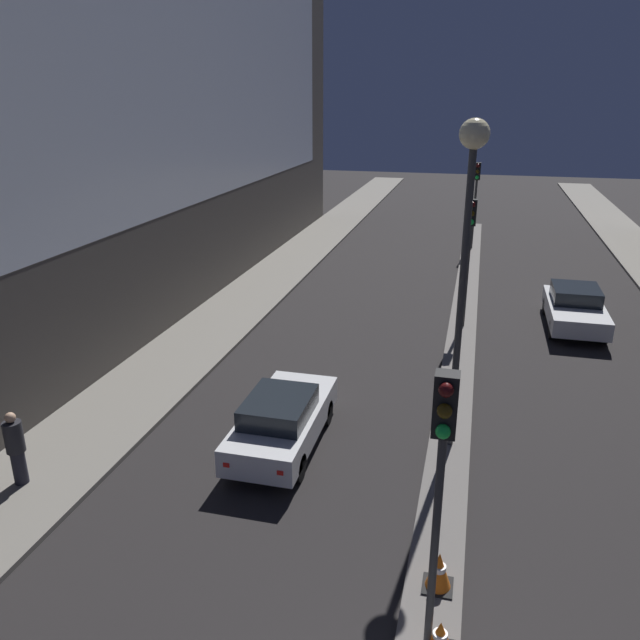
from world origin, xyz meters
TOP-DOWN VIEW (x-y plane):
  - median_strip at (0.00, 19.12)m, footprint 0.99×36.24m
  - traffic_light_near at (0.00, 2.87)m, footprint 0.32×0.42m
  - traffic_light_mid at (0.00, 17.41)m, footprint 0.32×0.42m
  - traffic_light_far at (0.00, 30.06)m, footprint 0.32×0.42m
  - street_lamp at (0.00, 8.99)m, footprint 0.63×0.63m
  - traffic_cone_near at (0.18, 2.85)m, footprint 0.49×0.49m
  - traffic_cone_far at (0.07, 4.18)m, footprint 0.52×0.52m
  - car_left_lane at (-3.94, 8.08)m, footprint 1.72×4.27m
  - car_right_lane at (3.94, 18.70)m, footprint 1.92×4.34m
  - pedestrian_on_left_sidewalk at (-8.97, 5.09)m, footprint 0.39×0.39m

SIDE VIEW (x-z plane):
  - median_strip at x=0.00m, z-range 0.00..0.15m
  - traffic_cone_near at x=0.18m, z-range 0.15..0.70m
  - traffic_cone_far at x=0.07m, z-range 0.15..0.84m
  - car_left_lane at x=-3.94m, z-range 0.02..1.47m
  - car_right_lane at x=3.94m, z-range 0.02..1.48m
  - pedestrian_on_left_sidewalk at x=-8.97m, z-range 0.16..1.86m
  - traffic_light_near at x=0.00m, z-range 1.22..5.81m
  - traffic_light_mid at x=0.00m, z-range 1.22..5.81m
  - traffic_light_far at x=0.00m, z-range 1.22..5.81m
  - street_lamp at x=0.00m, z-range 2.03..9.55m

